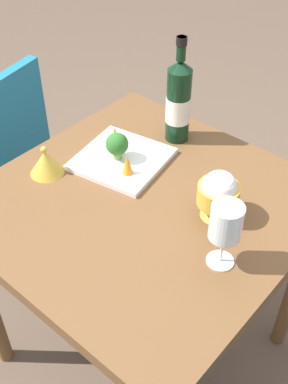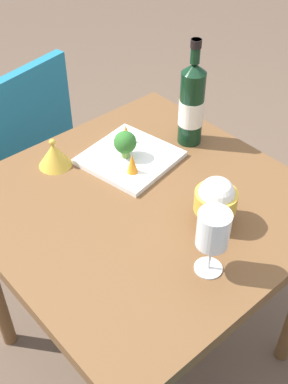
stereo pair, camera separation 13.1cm
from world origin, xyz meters
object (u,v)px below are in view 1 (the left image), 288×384
object	(u,v)px
broccoli_floret	(117,145)
carrot_garnish_left	(115,135)
wine_bottle	(178,101)
rice_bowl_lid	(46,162)
wine_glass	(226,224)
rice_bowl	(218,194)
serving_plate	(122,159)
carrot_garnish_right	(127,164)

from	to	relation	value
broccoli_floret	carrot_garnish_left	distance (m)	0.08
wine_bottle	broccoli_floret	xyz separation A→B (m)	(-0.05, -0.22, -0.07)
wine_bottle	rice_bowl_lid	distance (m)	0.44
wine_glass	rice_bowl	xyz separation A→B (m)	(-0.10, 0.13, -0.05)
serving_plate	broccoli_floret	xyz separation A→B (m)	(-0.01, -0.01, 0.06)
rice_bowl_lid	serving_plate	bearing A→B (deg)	55.02
serving_plate	carrot_garnish_left	bearing A→B (deg)	148.39
rice_bowl_lid	wine_glass	bearing A→B (deg)	4.79
rice_bowl	serving_plate	size ratio (longest dim) A/B	0.49
rice_bowl_lid	rice_bowl	bearing A→B (deg)	20.14
wine_bottle	rice_bowl_lid	size ratio (longest dim) A/B	3.38
rice_bowl_lid	broccoli_floret	bearing A→B (deg)	54.34
rice_bowl_lid	carrot_garnish_right	distance (m)	0.24
wine_bottle	rice_bowl_lid	world-z (taller)	wine_bottle
carrot_garnish_right	rice_bowl	bearing A→B (deg)	7.33
serving_plate	carrot_garnish_left	size ratio (longest dim) A/B	4.92
wine_bottle	rice_bowl	xyz separation A→B (m)	(0.30, -0.22, -0.06)
wine_glass	carrot_garnish_right	bearing A→B (deg)	166.80
rice_bowl_lid	carrot_garnish_left	bearing A→B (deg)	74.17
serving_plate	carrot_garnish_right	distance (m)	0.09
rice_bowl	carrot_garnish_right	bearing A→B (deg)	-172.67
wine_glass	carrot_garnish_right	size ratio (longest dim) A/B	2.88
rice_bowl	broccoli_floret	bearing A→B (deg)	-179.41
rice_bowl	wine_bottle	bearing A→B (deg)	144.39
rice_bowl	carrot_garnish_right	size ratio (longest dim) A/B	2.28
rice_bowl_lid	serving_plate	distance (m)	0.23
wine_glass	broccoli_floret	xyz separation A→B (m)	(-0.45, 0.12, -0.06)
wine_glass	serving_plate	world-z (taller)	wine_glass
wine_glass	rice_bowl_lid	world-z (taller)	wine_glass
wine_glass	rice_bowl	distance (m)	0.17
wine_glass	rice_bowl_lid	xyz separation A→B (m)	(-0.58, -0.05, -0.09)
serving_plate	broccoli_floret	bearing A→B (deg)	-114.04
serving_plate	carrot_garnish_left	xyz separation A→B (m)	(-0.07, 0.04, 0.04)
wine_bottle	carrot_garnish_right	bearing A→B (deg)	-86.21
rice_bowl	carrot_garnish_left	bearing A→B (deg)	173.32
rice_bowl	carrot_garnish_left	world-z (taller)	rice_bowl
wine_bottle	wine_glass	bearing A→B (deg)	-40.46
wine_glass	rice_bowl_lid	distance (m)	0.59
rice_bowl_lid	carrot_garnish_left	xyz separation A→B (m)	(0.06, 0.22, 0.01)
serving_plate	broccoli_floret	size ratio (longest dim) A/B	3.39
wine_bottle	carrot_garnish_left	size ratio (longest dim) A/B	5.72
rice_bowl	carrot_garnish_left	xyz separation A→B (m)	(-0.41, 0.05, -0.03)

